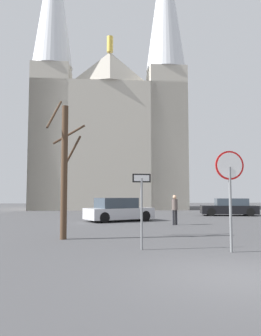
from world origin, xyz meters
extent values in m
plane|color=#424244|center=(0.00, 0.00, 0.00)|extent=(120.00, 120.00, 0.00)
cube|color=#BCB5A5|center=(-0.83, 34.21, 7.06)|extent=(17.63, 11.25, 14.11)
pyramid|color=#BCB5A5|center=(-1.02, 29.97, 15.86)|extent=(6.09, 2.27, 3.50)
cylinder|color=gold|center=(-1.02, 29.97, 18.51)|extent=(0.70, 0.70, 1.80)
cube|color=#BCB5A5|center=(-7.48, 31.33, 8.01)|extent=(4.31, 4.31, 16.02)
cube|color=#BCB5A5|center=(5.55, 30.75, 8.01)|extent=(4.31, 4.31, 16.02)
cone|color=silver|center=(5.55, 30.75, 24.41)|extent=(4.55, 4.55, 16.79)
cylinder|color=slate|center=(0.99, 2.83, 1.25)|extent=(0.08, 0.08, 2.49)
cylinder|color=red|center=(0.99, 2.83, 2.54)|extent=(0.86, 0.06, 0.86)
cylinder|color=white|center=(0.99, 2.81, 2.54)|extent=(0.76, 0.02, 0.76)
cylinder|color=slate|center=(-1.54, 3.56, 1.09)|extent=(0.07, 0.07, 2.18)
cube|color=black|center=(-1.54, 3.56, 2.18)|extent=(0.57, 0.06, 0.27)
cube|color=white|center=(-1.54, 3.55, 2.18)|extent=(0.48, 0.03, 0.19)
cylinder|color=#473323|center=(-4.09, 6.33, 2.55)|extent=(0.25, 0.25, 5.09)
cylinder|color=#473323|center=(-3.77, 6.60, 3.44)|extent=(0.65, 0.74, 0.99)
cylinder|color=#473323|center=(-4.53, 6.54, 4.81)|extent=(0.53, 0.96, 1.30)
cylinder|color=#473323|center=(-3.98, 6.96, 4.09)|extent=(1.32, 0.33, 0.80)
cube|color=#B7B7BC|center=(-1.26, 14.72, 0.49)|extent=(4.60, 3.32, 0.68)
cube|color=#333D47|center=(-1.45, 14.64, 1.15)|extent=(2.82, 2.42, 0.64)
cylinder|color=black|center=(-0.26, 16.03, 0.32)|extent=(0.67, 0.46, 0.64)
cylinder|color=black|center=(0.38, 14.55, 0.32)|extent=(0.67, 0.46, 0.64)
cylinder|color=black|center=(-2.90, 14.89, 0.32)|extent=(0.67, 0.46, 0.64)
cylinder|color=black|center=(-2.26, 13.41, 0.32)|extent=(0.67, 0.46, 0.64)
cube|color=black|center=(7.93, 19.33, 0.48)|extent=(4.64, 2.72, 0.66)
cube|color=#333D47|center=(8.15, 19.28, 1.09)|extent=(2.74, 2.13, 0.57)
cylinder|color=black|center=(6.31, 18.86, 0.32)|extent=(0.67, 0.35, 0.64)
cylinder|color=black|center=(6.67, 20.45, 0.32)|extent=(0.67, 0.35, 0.64)
cylinder|color=black|center=(9.20, 18.21, 0.32)|extent=(0.67, 0.35, 0.64)
cylinder|color=black|center=(9.56, 19.80, 0.32)|extent=(0.67, 0.35, 0.64)
cylinder|color=black|center=(1.50, 11.69, 0.41)|extent=(0.12, 0.12, 0.82)
cylinder|color=black|center=(1.66, 11.71, 0.41)|extent=(0.12, 0.12, 0.82)
cylinder|color=#594C47|center=(1.58, 11.70, 1.12)|extent=(0.32, 0.32, 0.61)
sphere|color=tan|center=(1.58, 11.70, 1.54)|extent=(0.22, 0.22, 0.22)
camera|label=1|loc=(-3.12, -6.70, 1.67)|focal=36.09mm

